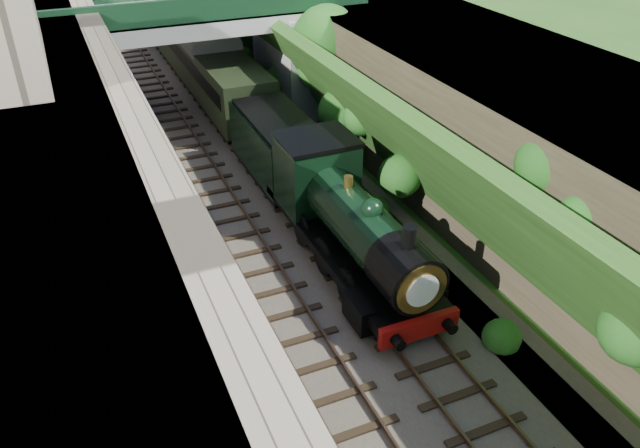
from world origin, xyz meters
The scene contains 14 objects.
ground centered at (0.00, 0.00, 0.00)m, with size 160.00×160.00×0.00m, color #1E4714.
trackbed centered at (0.00, 20.00, 0.10)m, with size 10.00×90.00×0.20m, color #473F38.
retaining_wall centered at (-5.50, 20.00, 3.50)m, with size 1.00×90.00×7.00m, color #756B56.
street_plateau_left centered at (-9.00, 20.00, 3.50)m, with size 6.00×90.00×7.00m, color #262628.
street_plateau_right centered at (9.50, 20.00, 3.12)m, with size 8.00×90.00×6.25m, color #262628.
embankment_slope centered at (5.01, 19.77, 2.78)m, with size 4.67×90.00×6.54m.
track_left centered at (-2.00, 20.00, 0.25)m, with size 2.50×90.00×0.20m.
track_right centered at (1.20, 20.00, 0.25)m, with size 2.50×90.00×0.20m.
road_bridge centered at (0.94, 24.00, 4.08)m, with size 16.00×6.40×7.25m.
tree centered at (5.91, 20.39, 4.65)m, with size 3.60×3.80×6.60m.
locomotive centered at (1.20, 7.86, 1.89)m, with size 3.10×10.22×3.83m.
tender centered at (1.20, 15.22, 1.62)m, with size 2.70×6.00×3.05m.
coach_front centered at (1.20, 27.82, 2.05)m, with size 2.90×18.00×3.70m.
coach_middle centered at (1.20, 46.62, 2.05)m, with size 2.90×18.00×3.70m.
Camera 1 is at (-7.28, -9.10, 13.56)m, focal length 35.00 mm.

